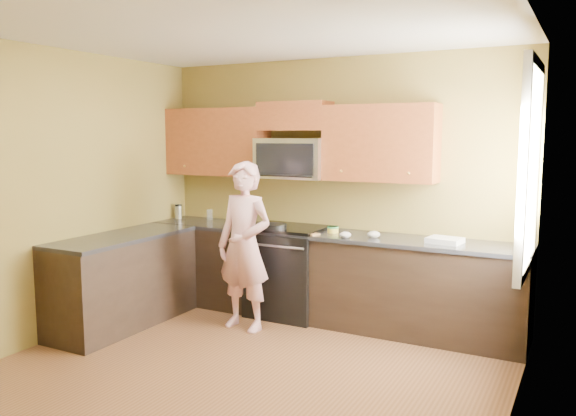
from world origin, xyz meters
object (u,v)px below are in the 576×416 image
Objects in this scene: butter_tub at (333,233)px; travel_mug at (179,219)px; frying_pan at (274,229)px; woman at (244,246)px; microwave at (293,178)px; stove at (288,271)px.

travel_mug is at bearing 178.65° from butter_tub.
butter_tub is at bearing -1.35° from travel_mug.
frying_pan is 0.60m from butter_tub.
frying_pan is at bearing 76.30° from woman.
woman is at bearing -103.34° from microwave.
microwave is at bearing 169.07° from butter_tub.
butter_tub is at bearing -10.93° from microwave.
frying_pan is (-0.04, -0.22, 0.47)m from stove.
butter_tub is 0.68× the size of travel_mug.
frying_pan is 3.77× the size of butter_tub.
frying_pan is at bearing -155.83° from butter_tub.
microwave is 0.61m from frying_pan.
butter_tub is at bearing 47.89° from woman.
stove is 0.71m from woman.
woman reaches higher than butter_tub.
woman is 14.31× the size of butter_tub.
butter_tub is (0.54, 0.24, -0.03)m from frying_pan.
woman is at bearing -103.01° from frying_pan.
travel_mug is (-1.50, -0.05, -0.53)m from microwave.
frying_pan is (0.13, 0.37, 0.12)m from woman.
stove is 0.98m from microwave.
microwave is (0.00, 0.12, 0.97)m from stove.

